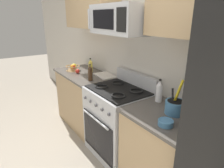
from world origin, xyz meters
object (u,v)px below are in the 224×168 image
microwave (121,19)px  cutting_board (105,75)px  bottle_oil (91,66)px  bottle_vinegar (159,91)px  apple_loose (78,71)px  bottle_soy (90,73)px  prep_bowl (166,123)px  utensil_crock (175,107)px  range_oven (118,121)px  fruit_basket (73,68)px

microwave → cutting_board: (-0.61, 0.17, -0.83)m
bottle_oil → bottle_vinegar: (1.45, 0.04, 0.01)m
apple_loose → bottle_soy: size_ratio=0.29×
prep_bowl → bottle_soy: bearing=177.2°
prep_bowl → utensil_crock: bearing=112.2°
microwave → cutting_board: 1.05m
utensil_crock → bottle_soy: utensil_crock is taller
range_oven → bottle_soy: 0.78m
range_oven → apple_loose: size_ratio=15.70×
prep_bowl → microwave: bearing=167.9°
range_oven → bottle_oil: 1.09m
apple_loose → bottle_soy: bottle_soy is taller
bottle_oil → utensil_crock: bearing=-1.6°
utensil_crock → bottle_vinegar: 0.30m
bottle_soy → range_oven: bearing=9.8°
range_oven → bottle_vinegar: (0.51, 0.16, 0.55)m
bottle_vinegar → prep_bowl: bearing=-40.6°
apple_loose → bottle_vinegar: bottle_vinegar is taller
utensil_crock → prep_bowl: bearing=-67.8°
utensil_crock → cutting_board: bearing=175.0°
fruit_basket → apple_loose: 0.21m
fruit_basket → prep_bowl: fruit_basket is taller
microwave → apple_loose: (-0.99, -0.11, -0.80)m
microwave → bottle_soy: bearing=-167.4°
bottle_oil → range_oven: bearing=-7.5°
apple_loose → cutting_board: apple_loose is taller
apple_loose → bottle_soy: bearing=-1.1°
cutting_board → fruit_basket: bearing=-155.4°
range_oven → bottle_vinegar: bottle_vinegar is taller
bottle_soy → prep_bowl: 1.44m
fruit_basket → prep_bowl: size_ratio=1.81×
bottle_soy → apple_loose: bearing=178.9°
apple_loose → bottle_vinegar: (1.50, 0.24, 0.08)m
apple_loose → prep_bowl: size_ratio=0.53×
fruit_basket → range_oven: bearing=3.4°
bottle_soy → bottle_oil: bottle_soy is taller
range_oven → apple_loose: bearing=-175.0°
range_oven → utensil_crock: bearing=5.2°
bottle_vinegar → range_oven: bearing=-162.9°
apple_loose → range_oven: bearing=5.0°
cutting_board → bottle_vinegar: bottle_vinegar is taller
range_oven → microwave: microwave is taller
apple_loose → cutting_board: size_ratio=0.19×
utensil_crock → fruit_basket: (-1.99, -0.15, -0.02)m
prep_bowl → range_oven: bearing=169.5°
microwave → apple_loose: bearing=-173.4°
microwave → utensil_crock: 1.10m
utensil_crock → fruit_basket: size_ratio=1.43×
bottle_vinegar → cutting_board: bearing=178.1°
utensil_crock → bottle_soy: 1.35m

